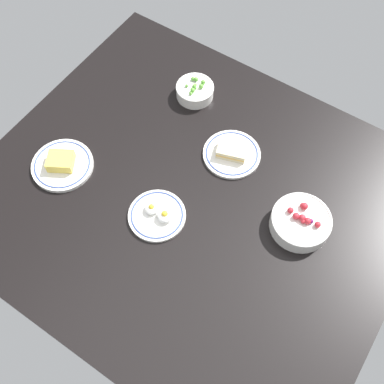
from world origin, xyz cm
name	(u,v)px	position (x,y,z in cm)	size (l,w,h in cm)	color
dining_table	(192,198)	(0.00, 0.00, 2.00)	(130.43, 113.68, 4.00)	black
plate_sandwich	(232,153)	(2.51, 19.71, 5.20)	(18.91, 18.91, 4.24)	white
plate_eggs	(158,215)	(-4.61, -11.97, 5.07)	(17.62, 17.62, 4.64)	white
bowl_peas	(195,91)	(-21.50, 34.18, 6.58)	(13.32, 13.32, 5.90)	white
bowl_berries	(301,222)	(32.73, 8.96, 6.81)	(18.01, 18.01, 6.91)	white
plate_cheese	(62,164)	(-40.67, -14.29, 5.36)	(19.89, 19.89, 5.00)	white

